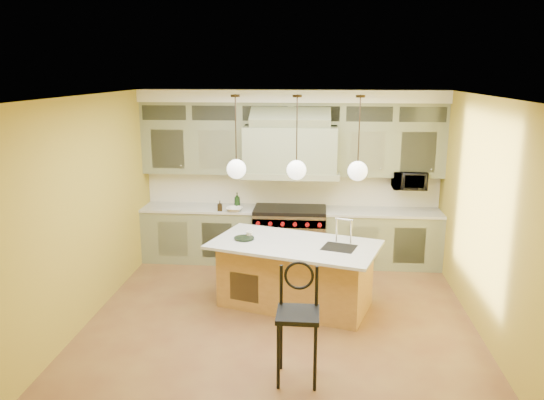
# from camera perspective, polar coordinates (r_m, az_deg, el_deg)

# --- Properties ---
(floor) EXTENTS (5.00, 5.00, 0.00)m
(floor) POSITION_cam_1_polar(r_m,az_deg,el_deg) (7.19, 0.94, -12.62)
(floor) COLOR brown
(floor) RESTS_ON ground
(ceiling) EXTENTS (5.00, 5.00, 0.00)m
(ceiling) POSITION_cam_1_polar(r_m,az_deg,el_deg) (6.45, 1.04, 11.13)
(ceiling) COLOR white
(ceiling) RESTS_ON wall_back
(wall_back) EXTENTS (5.00, 0.00, 5.00)m
(wall_back) POSITION_cam_1_polar(r_m,az_deg,el_deg) (9.11, 2.09, 2.69)
(wall_back) COLOR #B09730
(wall_back) RESTS_ON ground
(wall_front) EXTENTS (5.00, 0.00, 5.00)m
(wall_front) POSITION_cam_1_polar(r_m,az_deg,el_deg) (4.32, -1.39, -10.04)
(wall_front) COLOR #B09730
(wall_front) RESTS_ON ground
(wall_left) EXTENTS (0.00, 5.00, 5.00)m
(wall_left) POSITION_cam_1_polar(r_m,az_deg,el_deg) (7.29, -19.03, -0.88)
(wall_left) COLOR #B09730
(wall_left) RESTS_ON ground
(wall_right) EXTENTS (0.00, 5.00, 5.00)m
(wall_right) POSITION_cam_1_polar(r_m,az_deg,el_deg) (6.97, 21.95, -1.77)
(wall_right) COLOR #B09730
(wall_right) RESTS_ON ground
(back_cabinetry) EXTENTS (5.00, 0.77, 2.90)m
(back_cabinetry) POSITION_cam_1_polar(r_m,az_deg,el_deg) (8.85, 2.00, 2.23)
(back_cabinetry) COLOR gray
(back_cabinetry) RESTS_ON floor
(range) EXTENTS (1.20, 0.74, 0.96)m
(range) POSITION_cam_1_polar(r_m,az_deg,el_deg) (9.00, 1.92, -3.78)
(range) COLOR silver
(range) RESTS_ON floor
(kitchen_island) EXTENTS (2.48, 1.79, 1.35)m
(kitchen_island) POSITION_cam_1_polar(r_m,az_deg,el_deg) (7.40, 2.55, -7.85)
(kitchen_island) COLOR olive
(kitchen_island) RESTS_ON floor
(counter_stool) EXTENTS (0.44, 0.44, 1.26)m
(counter_stool) POSITION_cam_1_polar(r_m,az_deg,el_deg) (5.64, 2.81, -12.26)
(counter_stool) COLOR black
(counter_stool) RESTS_ON floor
(microwave) EXTENTS (0.54, 0.37, 0.30)m
(microwave) POSITION_cam_1_polar(r_m,az_deg,el_deg) (8.98, 14.54, 2.09)
(microwave) COLOR black
(microwave) RESTS_ON back_cabinetry
(oil_bottle_a) EXTENTS (0.12, 0.12, 0.28)m
(oil_bottle_a) POSITION_cam_1_polar(r_m,az_deg,el_deg) (8.88, -3.77, -0.08)
(oil_bottle_a) COLOR black
(oil_bottle_a) RESTS_ON back_cabinetry
(oil_bottle_b) EXTENTS (0.09, 0.09, 0.17)m
(oil_bottle_b) POSITION_cam_1_polar(r_m,az_deg,el_deg) (8.78, -5.63, -0.63)
(oil_bottle_b) COLOR black
(oil_bottle_b) RESTS_ON back_cabinetry
(fruit_bowl) EXTENTS (0.27, 0.27, 0.07)m
(fruit_bowl) POSITION_cam_1_polar(r_m,az_deg,el_deg) (8.75, -4.06, -1.00)
(fruit_bowl) COLOR white
(fruit_bowl) RESTS_ON back_cabinetry
(cup) EXTENTS (0.09, 0.09, 0.09)m
(cup) POSITION_cam_1_polar(r_m,az_deg,el_deg) (7.45, -2.45, -3.71)
(cup) COLOR white
(cup) RESTS_ON kitchen_island
(pendant_left) EXTENTS (0.26, 0.26, 1.11)m
(pendant_left) POSITION_cam_1_polar(r_m,az_deg,el_deg) (7.08, -3.85, 3.58)
(pendant_left) COLOR #2D2319
(pendant_left) RESTS_ON ceiling
(pendant_center) EXTENTS (0.26, 0.26, 1.11)m
(pendant_center) POSITION_cam_1_polar(r_m,az_deg,el_deg) (7.00, 2.64, 3.48)
(pendant_center) COLOR #2D2319
(pendant_center) RESTS_ON ceiling
(pendant_right) EXTENTS (0.26, 0.26, 1.11)m
(pendant_right) POSITION_cam_1_polar(r_m,az_deg,el_deg) (7.01, 9.20, 3.34)
(pendant_right) COLOR #2D2319
(pendant_right) RESTS_ON ceiling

